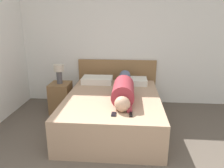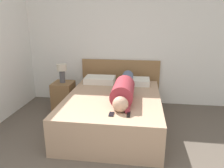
# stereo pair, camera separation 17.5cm
# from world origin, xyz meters

# --- Properties ---
(wall_back) EXTENTS (5.17, 0.06, 2.60)m
(wall_back) POSITION_xyz_m (0.00, 3.35, 1.30)
(wall_back) COLOR white
(wall_back) RESTS_ON ground_plane
(bed) EXTENTS (1.50, 1.96, 0.54)m
(bed) POSITION_xyz_m (-0.02, 2.14, 0.27)
(bed) COLOR tan
(bed) RESTS_ON ground_plane
(headboard) EXTENTS (1.62, 0.04, 0.92)m
(headboard) POSITION_xyz_m (-0.02, 3.28, 0.46)
(headboard) COLOR olive
(headboard) RESTS_ON ground_plane
(nightstand) EXTENTS (0.37, 0.41, 0.57)m
(nightstand) POSITION_xyz_m (-1.06, 2.67, 0.29)
(nightstand) COLOR brown
(nightstand) RESTS_ON ground_plane
(table_lamp) EXTENTS (0.19, 0.19, 0.36)m
(table_lamp) POSITION_xyz_m (-1.06, 2.67, 0.80)
(table_lamp) COLOR #4C4C51
(table_lamp) RESTS_ON nightstand
(person_lying) EXTENTS (0.32, 1.63, 0.32)m
(person_lying) POSITION_xyz_m (0.16, 2.14, 0.68)
(person_lying) COLOR tan
(person_lying) RESTS_ON bed
(pillow_near_headboard) EXTENTS (0.57, 0.38, 0.12)m
(pillow_near_headboard) POSITION_xyz_m (-0.38, 2.87, 0.60)
(pillow_near_headboard) COLOR silver
(pillow_near_headboard) RESTS_ON bed
(pillow_second) EXTENTS (0.54, 0.38, 0.11)m
(pillow_second) POSITION_xyz_m (0.30, 2.87, 0.59)
(pillow_second) COLOR silver
(pillow_second) RESTS_ON bed
(tv_remote) EXTENTS (0.04, 0.15, 0.02)m
(tv_remote) POSITION_xyz_m (0.27, 1.46, 0.55)
(tv_remote) COLOR black
(tv_remote) RESTS_ON bed
(cell_phone) EXTENTS (0.06, 0.13, 0.01)m
(cell_phone) POSITION_xyz_m (0.05, 1.44, 0.55)
(cell_phone) COLOR black
(cell_phone) RESTS_ON bed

